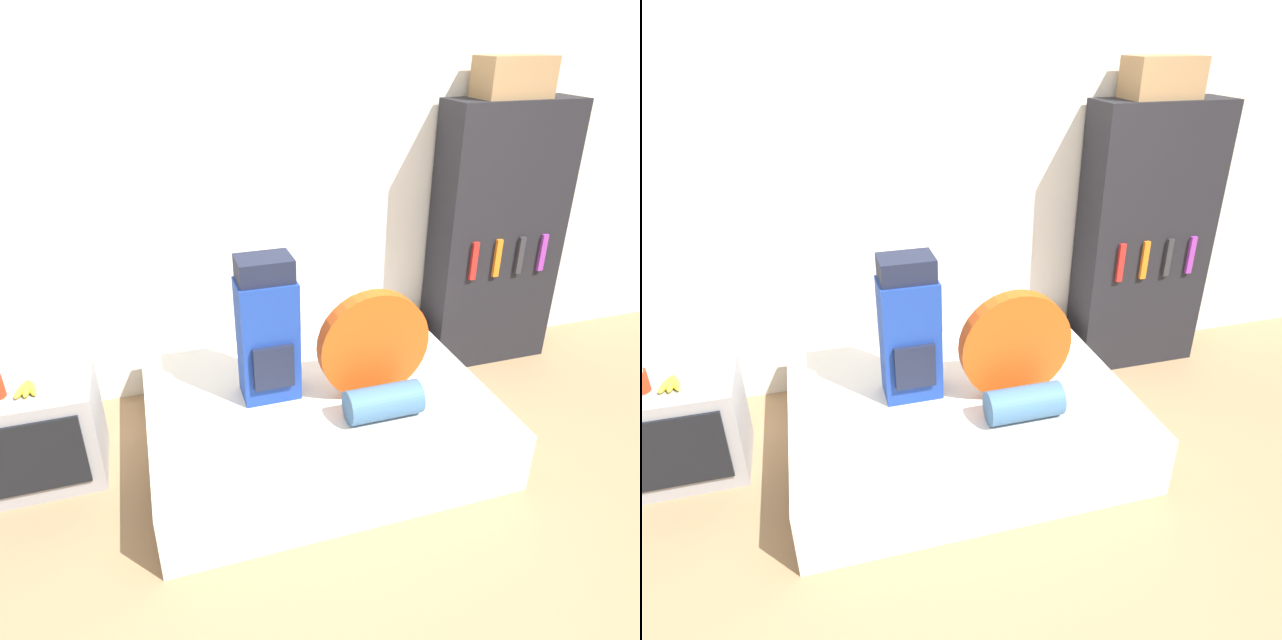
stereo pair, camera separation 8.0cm
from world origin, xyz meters
TOP-DOWN VIEW (x-y plane):
  - ground_plane at (0.00, 0.00)m, footprint 16.00×16.00m
  - wall_back at (0.00, 1.65)m, footprint 8.00×0.05m
  - bed at (-0.04, 0.81)m, footprint 1.86×1.42m
  - backpack at (-0.30, 0.88)m, footprint 0.31×0.25m
  - tent_bag at (0.24, 0.72)m, footprint 0.61×0.09m
  - sleeping_roll at (0.22, 0.49)m, footprint 0.40×0.18m
  - television at (-1.53, 0.98)m, footprint 0.62×0.47m
  - banana_bunch at (-1.51, 0.94)m, footprint 0.12×0.16m
  - bookshelf at (1.42, 1.43)m, footprint 0.87×0.35m
  - cardboard_box at (1.38, 1.44)m, footprint 0.44×0.26m

SIDE VIEW (x-z plane):
  - ground_plane at x=0.00m, z-range 0.00..0.00m
  - bed at x=-0.04m, z-range 0.00..0.35m
  - television at x=-1.53m, z-range 0.00..0.57m
  - sleeping_roll at x=0.22m, z-range 0.35..0.53m
  - banana_bunch at x=-1.51m, z-range 0.57..0.60m
  - tent_bag at x=0.24m, z-range 0.35..0.96m
  - backpack at x=-0.30m, z-range 0.34..1.14m
  - bookshelf at x=1.42m, z-range 0.00..1.79m
  - wall_back at x=0.00m, z-range 0.00..2.60m
  - cardboard_box at x=1.38m, z-range 1.79..2.03m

